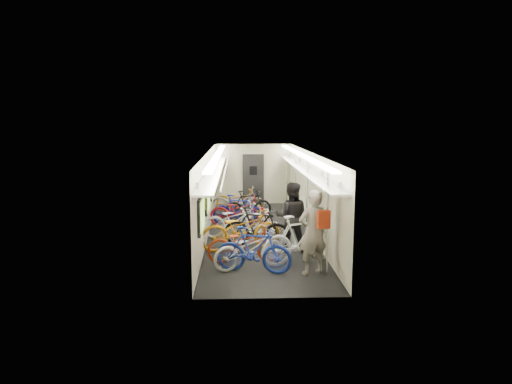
{
  "coord_description": "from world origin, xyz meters",
  "views": [
    {
      "loc": [
        -0.65,
        -13.14,
        3.29
      ],
      "look_at": [
        -0.07,
        0.62,
        1.15
      ],
      "focal_mm": 32.0,
      "sensor_mm": 36.0,
      "label": 1
    }
  ],
  "objects": [
    {
      "name": "passenger_near",
      "position": [
        0.97,
        -3.65,
        0.93
      ],
      "size": [
        0.79,
        0.65,
        1.85
      ],
      "primitive_type": "imported",
      "rotation": [
        0.0,
        0.0,
        3.49
      ],
      "color": "gray",
      "rests_on": "ground"
    },
    {
      "name": "bicycle_5",
      "position": [
        -0.21,
        -1.2,
        0.5
      ],
      "size": [
        1.73,
        0.76,
        1.0
      ],
      "primitive_type": "imported",
      "rotation": [
        0.0,
        0.0,
        1.4
      ],
      "color": "silver",
      "rests_on": "ground"
    },
    {
      "name": "bicycle_12",
      "position": [
        -0.62,
        2.72,
        0.5
      ],
      "size": [
        1.94,
        0.73,
        1.01
      ],
      "primitive_type": "imported",
      "rotation": [
        0.0,
        0.0,
        1.54
      ],
      "color": "slate",
      "rests_on": "ground"
    },
    {
      "name": "bicycle_4",
      "position": [
        -0.56,
        -1.73,
        0.55
      ],
      "size": [
        2.21,
        1.2,
        1.1
      ],
      "primitive_type": "imported",
      "rotation": [
        0.0,
        0.0,
        1.81
      ],
      "color": "#C17B12",
      "rests_on": "ground"
    },
    {
      "name": "bicycle_9",
      "position": [
        -0.28,
        1.88,
        0.51
      ],
      "size": [
        1.76,
        1.03,
        1.02
      ],
      "primitive_type": "imported",
      "rotation": [
        0.0,
        0.0,
        1.92
      ],
      "color": "black",
      "rests_on": "ground"
    },
    {
      "name": "backpack",
      "position": [
        1.14,
        -3.96,
        1.28
      ],
      "size": [
        0.28,
        0.18,
        0.38
      ],
      "primitive_type": "cube",
      "rotation": [
        0.0,
        0.0,
        0.16
      ],
      "color": "#9D270F",
      "rests_on": "passenger_near"
    },
    {
      "name": "passenger_mid",
      "position": [
        0.73,
        -1.84,
        0.89
      ],
      "size": [
        0.98,
        0.84,
        1.78
      ],
      "primitive_type": "imported",
      "rotation": [
        0.0,
        0.0,
        2.93
      ],
      "color": "black",
      "rests_on": "ground"
    },
    {
      "name": "bicycle_0",
      "position": [
        -0.38,
        -3.21,
        0.46
      ],
      "size": [
        1.84,
        1.27,
        0.92
      ],
      "primitive_type": "imported",
      "rotation": [
        0.0,
        0.0,
        1.99
      ],
      "color": "silver",
      "rests_on": "ground"
    },
    {
      "name": "bicycle_2",
      "position": [
        -0.48,
        -2.79,
        0.46
      ],
      "size": [
        1.79,
        0.72,
        0.92
      ],
      "primitive_type": "imported",
      "rotation": [
        0.0,
        0.0,
        1.63
      ],
      "color": "#9F2D11",
      "rests_on": "ground"
    },
    {
      "name": "bicycle_1",
      "position": [
        -0.3,
        -3.51,
        0.51
      ],
      "size": [
        1.77,
        0.94,
        1.03
      ],
      "primitive_type": "imported",
      "rotation": [
        0.0,
        0.0,
        1.29
      ],
      "color": "navy",
      "rests_on": "ground"
    },
    {
      "name": "bicycle_8",
      "position": [
        -0.59,
        0.99,
        0.48
      ],
      "size": [
        1.85,
        0.67,
        0.97
      ],
      "primitive_type": "imported",
      "rotation": [
        0.0,
        0.0,
        1.56
      ],
      "color": "maroon",
      "rests_on": "ground"
    },
    {
      "name": "bicycle_11",
      "position": [
        0.8,
        -2.91,
        0.59
      ],
      "size": [
        2.01,
        1.29,
        1.17
      ],
      "primitive_type": "imported",
      "rotation": [
        0.0,
        0.0,
        1.99
      ],
      "color": "white",
      "rests_on": "ground"
    },
    {
      "name": "bicycle_3",
      "position": [
        -0.14,
        -1.52,
        0.54
      ],
      "size": [
        1.87,
        1.05,
        1.08
      ],
      "primitive_type": "imported",
      "rotation": [
        0.0,
        0.0,
        1.25
      ],
      "color": "black",
      "rests_on": "ground"
    },
    {
      "name": "bicycle_7",
      "position": [
        -0.62,
        1.03,
        0.51
      ],
      "size": [
        1.74,
        0.79,
        1.01
      ],
      "primitive_type": "imported",
      "rotation": [
        0.0,
        0.0,
        1.38
      ],
      "color": "navy",
      "rests_on": "ground"
    },
    {
      "name": "bicycle_6",
      "position": [
        -0.71,
        -0.3,
        0.5
      ],
      "size": [
        2.0,
        1.19,
        0.99
      ],
      "primitive_type": "imported",
      "rotation": [
        0.0,
        0.0,
        1.87
      ],
      "color": "#B1B2B6",
      "rests_on": "ground"
    },
    {
      "name": "bicycle_10",
      "position": [
        -0.59,
        3.25,
        0.46
      ],
      "size": [
        1.85,
        1.11,
        0.92
      ],
      "primitive_type": "imported",
      "rotation": [
        0.0,
        0.0,
        1.27
      ],
      "color": "orange",
      "rests_on": "ground"
    },
    {
      "name": "train_car_shell",
      "position": [
        -0.36,
        0.71,
        1.66
      ],
      "size": [
        10.0,
        10.0,
        10.0
      ],
      "color": "black",
      "rests_on": "ground"
    }
  ]
}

